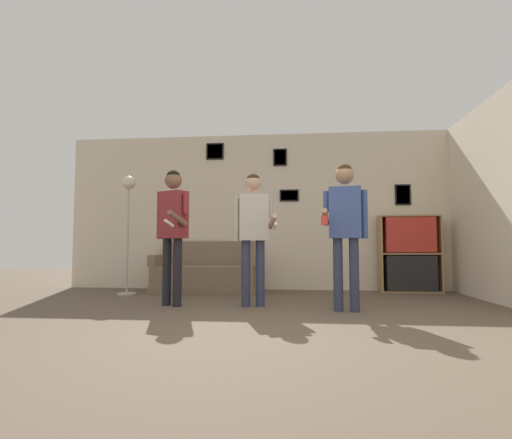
{
  "coord_description": "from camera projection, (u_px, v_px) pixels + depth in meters",
  "views": [
    {
      "loc": [
        0.14,
        -3.15,
        0.74
      ],
      "look_at": [
        -0.36,
        1.86,
        1.08
      ],
      "focal_mm": 28.0,
      "sensor_mm": 36.0,
      "label": 1
    }
  ],
  "objects": [
    {
      "name": "ground_plane",
      "position": [
        279.0,
        342.0,
        3.09
      ],
      "size": [
        20.0,
        20.0,
        0.0
      ],
      "primitive_type": "plane",
      "color": "brown"
    },
    {
      "name": "couch",
      "position": [
        206.0,
        274.0,
        6.55
      ],
      "size": [
        1.7,
        0.8,
        0.82
      ],
      "color": "#7A6651",
      "rests_on": "ground_plane"
    },
    {
      "name": "person_watcher_holding_cup",
      "position": [
        345.0,
        220.0,
        4.58
      ],
      "size": [
        0.54,
        0.41,
        1.69
      ],
      "color": "#2D334C",
      "rests_on": "ground_plane"
    },
    {
      "name": "person_player_foreground_left",
      "position": [
        173.0,
        222.0,
        5.02
      ],
      "size": [
        0.45,
        0.59,
        1.7
      ],
      "color": "black",
      "rests_on": "ground_plane"
    },
    {
      "name": "wall_back",
      "position": [
        288.0,
        211.0,
        6.91
      ],
      "size": [
        7.78,
        0.08,
        2.7
      ],
      "color": "beige",
      "rests_on": "ground_plane"
    },
    {
      "name": "floor_lamp",
      "position": [
        128.0,
        210.0,
        6.14
      ],
      "size": [
        0.28,
        0.28,
        1.82
      ],
      "color": "#ADA89E",
      "rests_on": "ground_plane"
    },
    {
      "name": "bookshelf",
      "position": [
        410.0,
        254.0,
        6.45
      ],
      "size": [
        0.95,
        0.3,
        1.24
      ],
      "color": "#A87F51",
      "rests_on": "ground_plane"
    },
    {
      "name": "bottle_on_floor",
      "position": [
        177.0,
        289.0,
        5.89
      ],
      "size": [
        0.07,
        0.07,
        0.29
      ],
      "color": "#3D6638",
      "rests_on": "ground_plane"
    },
    {
      "name": "person_player_foreground_center",
      "position": [
        253.0,
        224.0,
        4.97
      ],
      "size": [
        0.56,
        0.42,
        1.65
      ],
      "color": "#2D334C",
      "rests_on": "ground_plane"
    }
  ]
}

